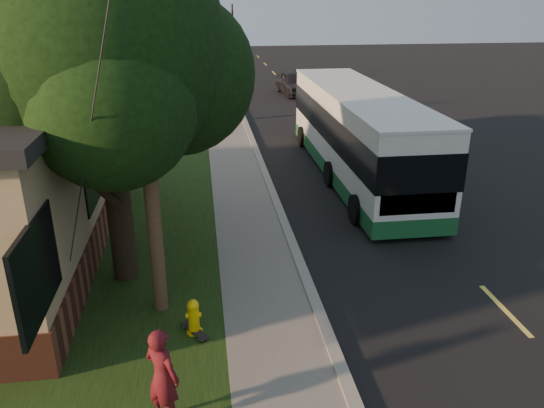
{
  "coord_description": "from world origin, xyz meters",
  "views": [
    {
      "loc": [
        -2.26,
        -8.94,
        6.36
      ],
      "look_at": [
        -0.63,
        3.04,
        1.5
      ],
      "focal_mm": 35.0,
      "sensor_mm": 36.0,
      "label": 1
    }
  ],
  "objects_px": {
    "fire_hydrant": "(194,317)",
    "distant_car": "(294,83)",
    "bare_tree_far": "(187,58)",
    "traffic_signal": "(233,36)",
    "transit_bus": "(358,132)",
    "skateboarder": "(162,376)",
    "utility_pole": "(142,94)",
    "leafy_tree": "(104,54)",
    "bare_tree_near": "(174,83)",
    "dumpster": "(21,166)",
    "skateboard_main": "(195,331)"
  },
  "relations": [
    {
      "from": "fire_hydrant",
      "to": "distant_car",
      "type": "xyz_separation_m",
      "value": [
        6.57,
        25.92,
        0.33
      ]
    },
    {
      "from": "bare_tree_far",
      "to": "traffic_signal",
      "type": "relative_size",
      "value": 0.73
    },
    {
      "from": "bare_tree_far",
      "to": "transit_bus",
      "type": "relative_size",
      "value": 0.35
    },
    {
      "from": "traffic_signal",
      "to": "skateboarder",
      "type": "xyz_separation_m",
      "value": [
        -3.54,
        -36.27,
        -2.25
      ]
    },
    {
      "from": "skateboarder",
      "to": "distant_car",
      "type": "bearing_deg",
      "value": -63.75
    },
    {
      "from": "utility_pole",
      "to": "leafy_tree",
      "type": "relative_size",
      "value": 1.16
    },
    {
      "from": "utility_pole",
      "to": "bare_tree_near",
      "type": "distance_m",
      "value": 17.19
    },
    {
      "from": "dumpster",
      "to": "distant_car",
      "type": "bearing_deg",
      "value": 52.58
    },
    {
      "from": "fire_hydrant",
      "to": "dumpster",
      "type": "bearing_deg",
      "value": 121.68
    },
    {
      "from": "skateboard_main",
      "to": "utility_pole",
      "type": "bearing_deg",
      "value": 124.88
    },
    {
      "from": "bare_tree_far",
      "to": "bare_tree_near",
      "type": "bearing_deg",
      "value": -92.39
    },
    {
      "from": "traffic_signal",
      "to": "skateboard_main",
      "type": "xyz_separation_m",
      "value": [
        -3.09,
        -34.03,
        -3.04
      ]
    },
    {
      "from": "fire_hydrant",
      "to": "bare_tree_near",
      "type": "bearing_deg",
      "value": 92.86
    },
    {
      "from": "skateboard_main",
      "to": "traffic_signal",
      "type": "bearing_deg",
      "value": 84.81
    },
    {
      "from": "dumpster",
      "to": "bare_tree_far",
      "type": "bearing_deg",
      "value": 74.86
    },
    {
      "from": "fire_hydrant",
      "to": "transit_bus",
      "type": "bearing_deg",
      "value": 57.06
    },
    {
      "from": "leafy_tree",
      "to": "dumpster",
      "type": "xyz_separation_m",
      "value": [
        -4.35,
        6.94,
        -4.42
      ]
    },
    {
      "from": "fire_hydrant",
      "to": "skateboarder",
      "type": "bearing_deg",
      "value": -100.99
    },
    {
      "from": "fire_hydrant",
      "to": "traffic_signal",
      "type": "relative_size",
      "value": 0.13
    },
    {
      "from": "skateboard_main",
      "to": "dumpster",
      "type": "height_order",
      "value": "dumpster"
    },
    {
      "from": "bare_tree_far",
      "to": "skateboarder",
      "type": "bearing_deg",
      "value": -90.07
    },
    {
      "from": "transit_bus",
      "to": "skateboard_main",
      "type": "bearing_deg",
      "value": -122.8
    },
    {
      "from": "skateboarder",
      "to": "distant_car",
      "type": "distance_m",
      "value": 29.05
    },
    {
      "from": "traffic_signal",
      "to": "transit_bus",
      "type": "xyz_separation_m",
      "value": [
        2.81,
        -24.88,
        -1.5
      ]
    },
    {
      "from": "utility_pole",
      "to": "bare_tree_far",
      "type": "distance_m",
      "value": 29.13
    },
    {
      "from": "dumpster",
      "to": "utility_pole",
      "type": "bearing_deg",
      "value": -58.77
    },
    {
      "from": "fire_hydrant",
      "to": "bare_tree_far",
      "type": "height_order",
      "value": "bare_tree_far"
    },
    {
      "from": "utility_pole",
      "to": "distant_car",
      "type": "height_order",
      "value": "utility_pole"
    },
    {
      "from": "utility_pole",
      "to": "dumpster",
      "type": "relative_size",
      "value": 4.95
    },
    {
      "from": "skateboarder",
      "to": "skateboard_main",
      "type": "relative_size",
      "value": 2.19
    },
    {
      "from": "fire_hydrant",
      "to": "utility_pole",
      "type": "xyz_separation_m",
      "value": [
        -0.71,
        0.99,
        4.2
      ]
    },
    {
      "from": "leafy_tree",
      "to": "traffic_signal",
      "type": "bearing_deg",
      "value": 81.53
    },
    {
      "from": "distant_car",
      "to": "dumpster",
      "type": "bearing_deg",
      "value": -133.19
    },
    {
      "from": "traffic_signal",
      "to": "dumpster",
      "type": "height_order",
      "value": "traffic_signal"
    },
    {
      "from": "fire_hydrant",
      "to": "transit_bus",
      "type": "xyz_separation_m",
      "value": [
        5.91,
        9.12,
        1.23
      ]
    },
    {
      "from": "transit_bus",
      "to": "dumpster",
      "type": "height_order",
      "value": "transit_bus"
    },
    {
      "from": "fire_hydrant",
      "to": "traffic_signal",
      "type": "height_order",
      "value": "traffic_signal"
    },
    {
      "from": "transit_bus",
      "to": "skateboarder",
      "type": "bearing_deg",
      "value": -119.15
    },
    {
      "from": "bare_tree_near",
      "to": "fire_hydrant",
      "type": "bearing_deg",
      "value": -87.14
    },
    {
      "from": "dumpster",
      "to": "traffic_signal",
      "type": "bearing_deg",
      "value": 69.72
    },
    {
      "from": "bare_tree_far",
      "to": "transit_bus",
      "type": "xyz_separation_m",
      "value": [
        6.31,
        -20.88,
        -0.34
      ]
    },
    {
      "from": "utility_pole",
      "to": "skateboard_main",
      "type": "xyz_separation_m",
      "value": [
        0.72,
        -1.03,
        -4.51
      ]
    },
    {
      "from": "bare_tree_near",
      "to": "distant_car",
      "type": "height_order",
      "value": "bare_tree_near"
    },
    {
      "from": "leafy_tree",
      "to": "bare_tree_near",
      "type": "distance_m",
      "value": 15.66
    },
    {
      "from": "bare_tree_far",
      "to": "dumpster",
      "type": "height_order",
      "value": "bare_tree_far"
    },
    {
      "from": "leafy_tree",
      "to": "skateboarder",
      "type": "distance_m",
      "value": 6.6
    },
    {
      "from": "skateboarder",
      "to": "distant_car",
      "type": "xyz_separation_m",
      "value": [
        7.01,
        28.19,
        -0.15
      ]
    },
    {
      "from": "traffic_signal",
      "to": "dumpster",
      "type": "relative_size",
      "value": 3.0
    },
    {
      "from": "fire_hydrant",
      "to": "dumpster",
      "type": "relative_size",
      "value": 0.4
    },
    {
      "from": "skateboard_main",
      "to": "dumpster",
      "type": "distance_m",
      "value": 11.32
    }
  ]
}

